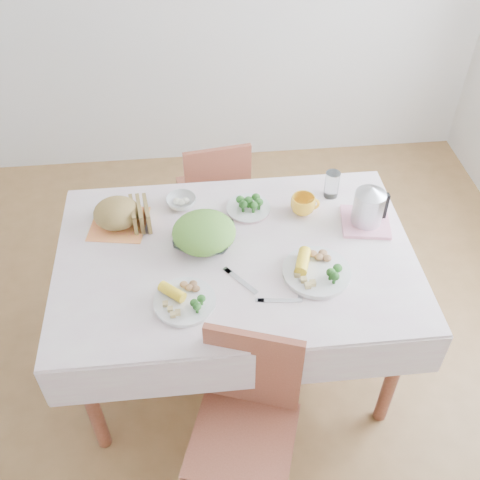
{
  "coord_description": "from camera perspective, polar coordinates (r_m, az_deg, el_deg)",
  "views": [
    {
      "loc": [
        -0.15,
        -1.65,
        2.44
      ],
      "look_at": [
        0.02,
        0.02,
        0.82
      ],
      "focal_mm": 42.0,
      "sensor_mm": 36.0,
      "label": 1
    }
  ],
  "objects": [
    {
      "name": "electric_kettle",
      "position": [
        2.48,
        13.0,
        3.74
      ],
      "size": [
        0.16,
        0.16,
        0.19
      ],
      "primitive_type": "cylinder",
      "rotation": [
        0.0,
        0.0,
        -0.23
      ],
      "color": "#B2B5BA",
      "rests_on": "pink_tray"
    },
    {
      "name": "tablecloth",
      "position": [
        2.36,
        -0.43,
        -1.49
      ],
      "size": [
        1.5,
        1.0,
        0.01
      ],
      "primitive_type": "cube",
      "color": "silver",
      "rests_on": "dining_table"
    },
    {
      "name": "pink_tray",
      "position": [
        2.55,
        12.61,
        1.8
      ],
      "size": [
        0.24,
        0.24,
        0.02
      ],
      "primitive_type": "cube",
      "rotation": [
        0.0,
        0.0,
        -0.16
      ],
      "color": "pink",
      "rests_on": "tablecloth"
    },
    {
      "name": "salad_bowl",
      "position": [
        2.38,
        -3.65,
        0.2
      ],
      "size": [
        0.32,
        0.32,
        0.06
      ],
      "primitive_type": "imported",
      "rotation": [
        0.0,
        0.0,
        -0.29
      ],
      "color": "white",
      "rests_on": "tablecloth"
    },
    {
      "name": "knife",
      "position": [
        2.19,
        3.94,
        -6.14
      ],
      "size": [
        0.16,
        0.04,
        0.0
      ],
      "primitive_type": "cube",
      "rotation": [
        0.0,
        0.0,
        1.45
      ],
      "color": "silver",
      "rests_on": "tablecloth"
    },
    {
      "name": "chair_near",
      "position": [
        2.21,
        0.27,
        -19.15
      ],
      "size": [
        0.49,
        0.49,
        0.85
      ],
      "primitive_type": "cube",
      "rotation": [
        0.0,
        0.0,
        -0.33
      ],
      "color": "brown",
      "rests_on": "floor"
    },
    {
      "name": "napkin",
      "position": [
        2.54,
        -12.2,
        1.62
      ],
      "size": [
        0.28,
        0.28,
        0.0
      ],
      "primitive_type": "cube",
      "rotation": [
        0.0,
        0.0,
        -0.17
      ],
      "color": "#FF934B",
      "rests_on": "tablecloth"
    },
    {
      "name": "fork_left",
      "position": [
        2.25,
        0.1,
        -4.18
      ],
      "size": [
        0.13,
        0.15,
        0.0
      ],
      "primitive_type": "cube",
      "rotation": [
        0.0,
        0.0,
        0.66
      ],
      "color": "silver",
      "rests_on": "tablecloth"
    },
    {
      "name": "floor",
      "position": [
        2.95,
        -0.35,
        -11.88
      ],
      "size": [
        3.6,
        3.6,
        0.0
      ],
      "primitive_type": "plane",
      "color": "brown",
      "rests_on": "ground"
    },
    {
      "name": "glass_tumbler",
      "position": [
        2.64,
        9.32,
        5.63
      ],
      "size": [
        0.07,
        0.07,
        0.13
      ],
      "primitive_type": "cylinder",
      "rotation": [
        0.0,
        0.0,
        -0.07
      ],
      "color": "white",
      "rests_on": "tablecloth"
    },
    {
      "name": "dinner_plate_left",
      "position": [
        2.17,
        -5.63,
        -6.25
      ],
      "size": [
        0.33,
        0.33,
        0.02
      ],
      "primitive_type": "cylinder",
      "rotation": [
        0.0,
        0.0,
        0.5
      ],
      "color": "white",
      "rests_on": "tablecloth"
    },
    {
      "name": "chair_far",
      "position": [
        3.19,
        -2.8,
        5.65
      ],
      "size": [
        0.42,
        0.42,
        0.82
      ],
      "primitive_type": "cube",
      "rotation": [
        0.0,
        0.0,
        3.28
      ],
      "color": "brown",
      "rests_on": "floor"
    },
    {
      "name": "fruit_bowl",
      "position": [
        2.58,
        -5.99,
        3.89
      ],
      "size": [
        0.17,
        0.17,
        0.04
      ],
      "primitive_type": "imported",
      "rotation": [
        0.0,
        0.0,
        0.29
      ],
      "color": "white",
      "rests_on": "tablecloth"
    },
    {
      "name": "dinner_plate_right",
      "position": [
        2.29,
        7.76,
        -3.28
      ],
      "size": [
        0.39,
        0.39,
        0.02
      ],
      "primitive_type": "cylinder",
      "rotation": [
        0.0,
        0.0,
        -0.67
      ],
      "color": "white",
      "rests_on": "tablecloth"
    },
    {
      "name": "yellow_mug",
      "position": [
        2.53,
        6.41,
        3.57
      ],
      "size": [
        0.11,
        0.11,
        0.09
      ],
      "primitive_type": "imported",
      "rotation": [
        0.0,
        0.0,
        0.02
      ],
      "color": "yellow",
      "rests_on": "tablecloth"
    },
    {
      "name": "dining_table",
      "position": [
        2.64,
        -0.39,
        -7.3
      ],
      "size": [
        1.4,
        0.9,
        0.75
      ],
      "primitive_type": "cube",
      "color": "brown",
      "rests_on": "floor"
    },
    {
      "name": "broccoli_plate",
      "position": [
        2.55,
        0.85,
        3.24
      ],
      "size": [
        0.21,
        0.21,
        0.02
      ],
      "primitive_type": "cylinder",
      "rotation": [
        0.0,
        0.0,
        0.06
      ],
      "color": "beige",
      "rests_on": "tablecloth"
    },
    {
      "name": "fork_right",
      "position": [
        2.25,
        6.51,
        -4.51
      ],
      "size": [
        0.09,
        0.18,
        0.0
      ],
      "primitive_type": "cube",
      "rotation": [
        0.0,
        0.0,
        -0.37
      ],
      "color": "silver",
      "rests_on": "tablecloth"
    },
    {
      "name": "bread_loaf",
      "position": [
        2.51,
        -12.39,
        2.57
      ],
      "size": [
        0.21,
        0.2,
        0.12
      ],
      "primitive_type": "ellipsoid",
      "rotation": [
        0.0,
        0.0,
        0.02
      ],
      "color": "brown",
      "rests_on": "napkin"
    }
  ]
}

